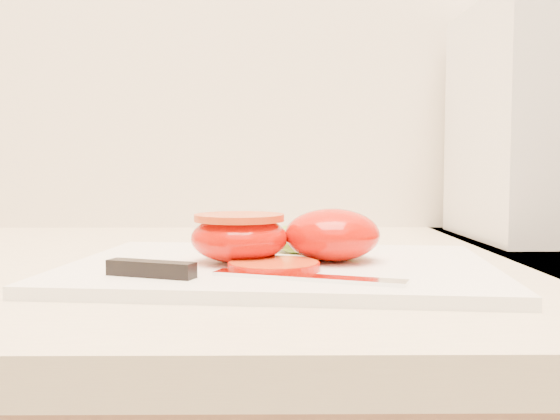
{
  "coord_description": "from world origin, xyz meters",
  "views": [
    {
      "loc": [
        -0.07,
        1.05,
        1.02
      ],
      "look_at": [
        -0.06,
        1.6,
        0.99
      ],
      "focal_mm": 40.0,
      "sensor_mm": 36.0,
      "label": 1
    }
  ],
  "objects": [
    {
      "name": "tomato_slice_0",
      "position": [
        -0.07,
        1.55,
        0.94
      ],
      "size": [
        0.07,
        0.07,
        0.01
      ],
      "primitive_type": "cylinder",
      "color": "#D15720",
      "rests_on": "cutting_board"
    },
    {
      "name": "tomato_half_dome",
      "position": [
        -0.02,
        1.6,
        0.96
      ],
      "size": [
        0.08,
        0.08,
        0.05
      ],
      "primitive_type": "ellipsoid",
      "color": "red",
      "rests_on": "cutting_board"
    },
    {
      "name": "cutting_board",
      "position": [
        -0.06,
        1.59,
        0.94
      ],
      "size": [
        0.39,
        0.3,
        0.01
      ],
      "primitive_type": "cube",
      "rotation": [
        0.0,
        0.0,
        -0.11
      ],
      "color": "white",
      "rests_on": "counter"
    },
    {
      "name": "tomato_half_cut",
      "position": [
        -0.1,
        1.59,
        0.96
      ],
      "size": [
        0.08,
        0.08,
        0.04
      ],
      "color": "red",
      "rests_on": "cutting_board"
    },
    {
      "name": "lettuce_leaf_0",
      "position": [
        -0.02,
        1.66,
        0.95
      ],
      "size": [
        0.12,
        0.1,
        0.02
      ],
      "primitive_type": "ellipsoid",
      "rotation": [
        0.0,
        0.0,
        0.22
      ],
      "color": "#82B22F",
      "rests_on": "cutting_board"
    },
    {
      "name": "appliance",
      "position": [
        0.29,
        1.85,
        1.08
      ],
      "size": [
        0.2,
        0.25,
        0.3
      ],
      "primitive_type": "cube",
      "rotation": [
        0.0,
        0.0,
        0.02
      ],
      "color": "silver",
      "rests_on": "counter"
    },
    {
      "name": "knife",
      "position": [
        -0.11,
        1.51,
        0.94
      ],
      "size": [
        0.23,
        0.07,
        0.01
      ],
      "rotation": [
        0.0,
        0.0,
        -0.35
      ],
      "color": "silver",
      "rests_on": "cutting_board"
    }
  ]
}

